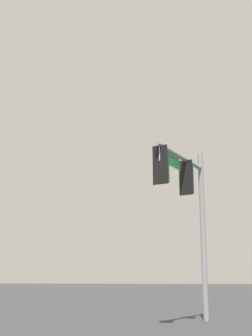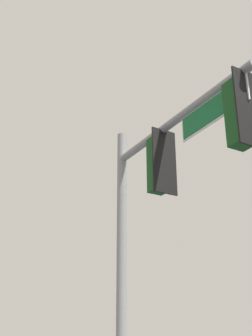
{
  "view_description": "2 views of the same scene",
  "coord_description": "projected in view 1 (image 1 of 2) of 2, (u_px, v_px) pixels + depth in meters",
  "views": [
    {
      "loc": [
        11.04,
        -2.46,
        1.46
      ],
      "look_at": [
        -4.73,
        -8.04,
        5.49
      ],
      "focal_mm": 50.0,
      "sensor_mm": 36.0,
      "label": 1
    },
    {
      "loc": [
        0.22,
        -11.6,
        1.5
      ],
      "look_at": [
        -6.15,
        -6.29,
        5.13
      ],
      "focal_mm": 50.0,
      "sensor_mm": 36.0,
      "label": 2
    }
  ],
  "objects": [
    {
      "name": "signal_pole_near",
      "position": [
        187.0,
        194.0,
        16.99
      ],
      "size": [
        4.1,
        1.0,
        6.4
      ],
      "color": "gray",
      "rests_on": "ground_plane"
    }
  ]
}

